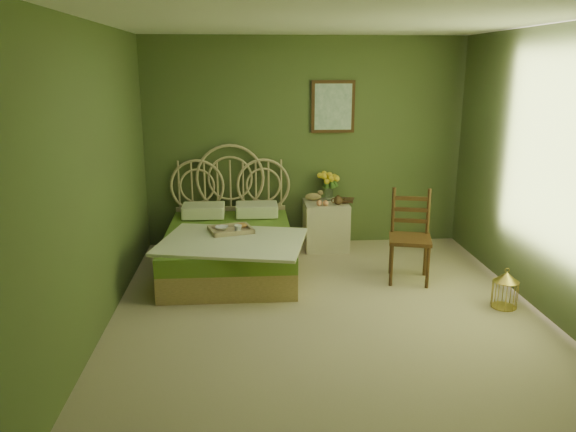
{
  "coord_description": "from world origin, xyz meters",
  "views": [
    {
      "loc": [
        -0.72,
        -4.77,
        2.23
      ],
      "look_at": [
        -0.3,
        1.0,
        0.69
      ],
      "focal_mm": 35.0,
      "sensor_mm": 36.0,
      "label": 1
    }
  ],
  "objects": [
    {
      "name": "chair",
      "position": [
        0.98,
        0.87,
        0.54
      ],
      "size": [
        0.52,
        0.52,
        0.98
      ],
      "rotation": [
        0.0,
        0.0,
        -0.24
      ],
      "color": "#361E0E",
      "rests_on": "floor"
    },
    {
      "name": "birdcage",
      "position": [
        1.7,
        0.04,
        0.17
      ],
      "size": [
        0.23,
        0.23,
        0.36
      ],
      "rotation": [
        0.0,
        0.0,
        -0.31
      ],
      "color": "#AF8F38",
      "rests_on": "floor"
    },
    {
      "name": "floor",
      "position": [
        0.0,
        0.0,
        0.0
      ],
      "size": [
        4.5,
        4.5,
        0.0
      ],
      "primitive_type": "plane",
      "color": "tan",
      "rests_on": "ground"
    },
    {
      "name": "wall_right",
      "position": [
        2.0,
        0.0,
        1.3
      ],
      "size": [
        0.0,
        4.5,
        4.5
      ],
      "primitive_type": "plane",
      "rotation": [
        1.57,
        0.0,
        -1.57
      ],
      "color": "#49552D",
      "rests_on": "floor"
    },
    {
      "name": "book_upper",
      "position": [
        0.43,
        2.0,
        0.62
      ],
      "size": [
        0.23,
        0.27,
        0.02
      ],
      "primitive_type": "imported",
      "rotation": [
        0.0,
        0.0,
        -0.29
      ],
      "color": "#472819",
      "rests_on": "nightstand"
    },
    {
      "name": "wall_art",
      "position": [
        0.35,
        2.22,
        1.75
      ],
      "size": [
        0.54,
        0.04,
        0.64
      ],
      "color": "#361E0E",
      "rests_on": "wall_back"
    },
    {
      "name": "nightstand",
      "position": [
        0.25,
        1.99,
        0.36
      ],
      "size": [
        0.54,
        0.54,
        1.02
      ],
      "color": "beige",
      "rests_on": "floor"
    },
    {
      "name": "book_lower",
      "position": [
        0.43,
        2.0,
        0.6
      ],
      "size": [
        0.19,
        0.23,
        0.02
      ],
      "primitive_type": "imported",
      "rotation": [
        0.0,
        0.0,
        -0.14
      ],
      "color": "#381E0F",
      "rests_on": "nightstand"
    },
    {
      "name": "ceiling",
      "position": [
        0.0,
        0.0,
        2.6
      ],
      "size": [
        4.5,
        4.5,
        0.0
      ],
      "primitive_type": "plane",
      "rotation": [
        3.14,
        0.0,
        0.0
      ],
      "color": "silver",
      "rests_on": "wall_back"
    },
    {
      "name": "coffee_cup",
      "position": [
        -0.84,
        1.07,
        0.54
      ],
      "size": [
        0.09,
        0.09,
        0.08
      ],
      "primitive_type": "imported",
      "rotation": [
        0.0,
        0.0,
        0.07
      ],
      "color": "white",
      "rests_on": "bed"
    },
    {
      "name": "wall_left",
      "position": [
        -2.0,
        0.0,
        1.3
      ],
      "size": [
        0.0,
        4.5,
        4.5
      ],
      "primitive_type": "plane",
      "rotation": [
        1.57,
        0.0,
        1.57
      ],
      "color": "#49552D",
      "rests_on": "floor"
    },
    {
      "name": "wall_back",
      "position": [
        0.0,
        2.25,
        1.3
      ],
      "size": [
        4.0,
        0.0,
        4.0
      ],
      "primitive_type": "plane",
      "rotation": [
        1.57,
        0.0,
        0.0
      ],
      "color": "#49552D",
      "rests_on": "floor"
    },
    {
      "name": "cereal_bowl",
      "position": [
        -1.02,
        1.18,
        0.52
      ],
      "size": [
        0.16,
        0.16,
        0.04
      ],
      "primitive_type": "imported",
      "rotation": [
        0.0,
        0.0,
        -0.15
      ],
      "color": "white",
      "rests_on": "bed"
    },
    {
      "name": "bed",
      "position": [
        -0.94,
        1.29,
        0.29
      ],
      "size": [
        1.65,
        2.09,
        1.29
      ],
      "color": "tan",
      "rests_on": "floor"
    }
  ]
}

